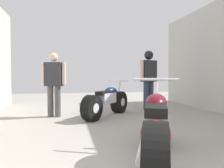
# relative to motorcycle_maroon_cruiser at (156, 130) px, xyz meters

# --- Properties ---
(ground_plane) EXTENTS (18.31, 18.31, 0.00)m
(ground_plane) POSITION_rel_motorcycle_maroon_cruiser_xyz_m (0.03, 2.02, -0.42)
(ground_plane) COLOR #9E998E
(motorcycle_maroon_cruiser) EXTENTS (1.06, 2.06, 1.00)m
(motorcycle_maroon_cruiser) POSITION_rel_motorcycle_maroon_cruiser_xyz_m (0.00, 0.00, 0.00)
(motorcycle_maroon_cruiser) COLOR black
(motorcycle_maroon_cruiser) RESTS_ON ground_plane
(motorcycle_black_naked) EXTENTS (1.44, 1.65, 0.92)m
(motorcycle_black_naked) POSITION_rel_motorcycle_maroon_cruiser_xyz_m (-0.05, 3.15, -0.05)
(motorcycle_black_naked) COLOR black
(motorcycle_black_naked) RESTS_ON ground_plane
(mechanic_in_blue) EXTENTS (0.64, 0.37, 1.61)m
(mechanic_in_blue) POSITION_rel_motorcycle_maroon_cruiser_xyz_m (-1.34, 3.40, 0.49)
(mechanic_in_blue) COLOR #4C4C4C
(mechanic_in_blue) RESTS_ON ground_plane
(mechanic_with_helmet) EXTENTS (0.68, 0.44, 1.81)m
(mechanic_with_helmet) POSITION_rel_motorcycle_maroon_cruiser_xyz_m (1.44, 4.13, 0.66)
(mechanic_with_helmet) COLOR #2D3851
(mechanic_with_helmet) RESTS_ON ground_plane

